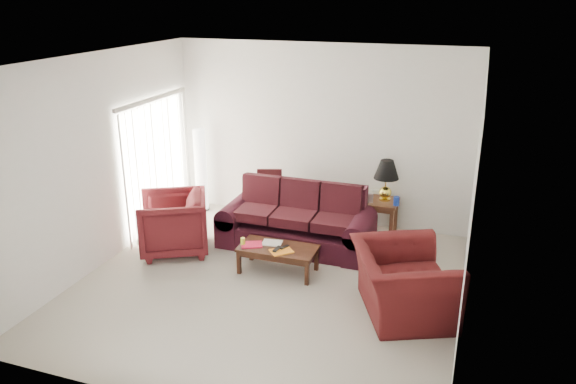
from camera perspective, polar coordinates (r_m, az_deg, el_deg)
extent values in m
plane|color=#BCB1A0|center=(7.73, -2.09, -9.38)|extent=(5.00, 5.00, 0.00)
cube|color=silver|center=(9.41, -13.16, 2.69)|extent=(0.10, 2.00, 2.16)
cube|color=black|center=(9.44, -1.89, 1.08)|extent=(0.46, 0.33, 0.43)
cube|color=white|center=(8.97, 8.14, -0.60)|extent=(0.16, 0.10, 0.15)
cylinder|color=#1A3AA9|center=(8.93, 10.96, -0.90)|extent=(0.09, 0.09, 0.14)
cube|color=silver|center=(9.32, 8.94, 0.17)|extent=(0.17, 0.19, 0.05)
imported|color=#471014|center=(8.64, -11.58, -3.15)|extent=(1.34, 1.33, 0.91)
imported|color=#3F0E0F|center=(7.07, 11.59, -8.98)|extent=(1.54, 1.62, 0.83)
cube|color=red|center=(7.96, -3.71, -5.36)|extent=(0.36, 0.32, 0.02)
cube|color=white|center=(8.00, -1.63, -5.18)|extent=(0.30, 0.24, 0.02)
cube|color=orange|center=(7.75, -0.68, -6.02)|extent=(0.37, 0.36, 0.02)
cube|color=black|center=(7.77, -1.13, -5.80)|extent=(0.07, 0.18, 0.02)
cube|color=black|center=(7.83, -0.37, -5.60)|extent=(0.10, 0.15, 0.02)
cylinder|color=yellow|center=(7.95, -4.61, -5.03)|extent=(0.08, 0.08, 0.11)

